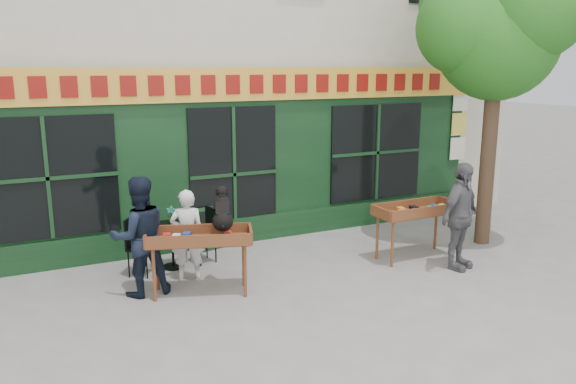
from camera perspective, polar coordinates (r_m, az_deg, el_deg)
name	(u,v)px	position (r m, az deg, el deg)	size (l,w,h in m)	color
ground	(288,284)	(8.84, 0.01, -9.37)	(80.00, 80.00, 0.00)	slate
street_tree	(498,21)	(11.11, 20.54, 15.96)	(3.05, 2.90, 5.60)	#382619
book_cart_center	(199,240)	(8.35, -8.98, -4.89)	(1.62, 1.07, 0.99)	brown
dog	(222,208)	(8.28, -6.68, -1.60)	(0.34, 0.60, 0.60)	black
woman	(187,235)	(8.97, -10.19, -4.31)	(0.53, 0.35, 1.46)	white
book_cart_right	(416,213)	(10.05, 12.90, -2.05)	(1.50, 0.62, 0.99)	brown
man_right	(460,216)	(9.68, 17.08, -2.38)	(1.05, 0.44, 1.80)	#515155
bistro_table	(172,237)	(9.57, -11.68, -4.47)	(0.60, 0.60, 0.76)	black
bistro_chair_left	(135,242)	(9.39, -15.31, -4.89)	(0.50, 0.50, 0.95)	black
bistro_chair_right	(208,230)	(9.79, -8.17, -3.84)	(0.43, 0.43, 0.95)	black
potted_plant	(171,215)	(9.47, -11.78, -2.32)	(0.16, 0.11, 0.30)	gray
man_left	(140,236)	(8.48, -14.84, -4.39)	(0.87, 0.67, 1.78)	black
chalkboard	(210,228)	(10.45, -7.93, -3.68)	(0.59, 0.31, 0.79)	black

